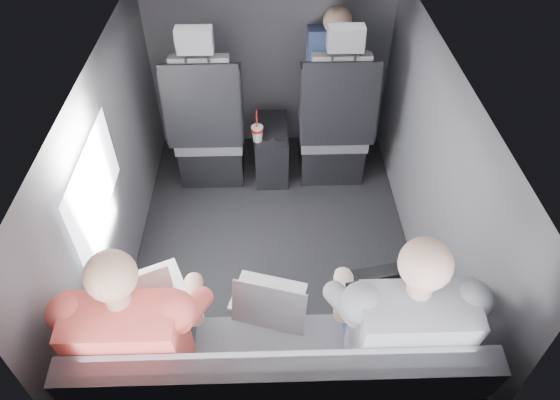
{
  "coord_description": "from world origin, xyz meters",
  "views": [
    {
      "loc": [
        -0.02,
        -2.15,
        2.52
      ],
      "look_at": [
        0.04,
        -0.05,
        0.54
      ],
      "focal_mm": 32.0,
      "sensor_mm": 36.0,
      "label": 1
    }
  ],
  "objects_px": {
    "front_seat_left": "(210,132)",
    "laptop_silver": "(268,300)",
    "laptop_black": "(375,291)",
    "front_seat_right": "(333,130)",
    "laptop_white": "(142,294)",
    "passenger_rear_right": "(395,325)",
    "soda_cup": "(257,133)",
    "center_console": "(272,149)",
    "rear_bench": "(278,387)",
    "passenger_rear_left": "(144,333)",
    "passenger_front_right": "(334,69)"
  },
  "relations": [
    {
      "from": "front_seat_left",
      "to": "laptop_silver",
      "type": "xyz_separation_m",
      "value": [
        0.41,
        -1.65,
        0.23
      ]
    },
    {
      "from": "laptop_black",
      "to": "front_seat_right",
      "type": "bearing_deg",
      "value": 90.27
    },
    {
      "from": "front_seat_left",
      "to": "laptop_white",
      "type": "bearing_deg",
      "value": -95.94
    },
    {
      "from": "front_seat_left",
      "to": "passenger_rear_right",
      "type": "xyz_separation_m",
      "value": [
        0.96,
        -1.81,
        0.25
      ]
    },
    {
      "from": "laptop_white",
      "to": "front_seat_left",
      "type": "bearing_deg",
      "value": 84.06
    },
    {
      "from": "soda_cup",
      "to": "passenger_rear_right",
      "type": "relative_size",
      "value": 0.2
    },
    {
      "from": "laptop_white",
      "to": "front_seat_right",
      "type": "bearing_deg",
      "value": 56.32
    },
    {
      "from": "center_console",
      "to": "rear_bench",
      "type": "bearing_deg",
      "value": -90.0
    },
    {
      "from": "front_seat_right",
      "to": "laptop_white",
      "type": "height_order",
      "value": "front_seat_right"
    },
    {
      "from": "soda_cup",
      "to": "laptop_black",
      "type": "bearing_deg",
      "value": -69.55
    },
    {
      "from": "front_seat_left",
      "to": "passenger_rear_left",
      "type": "distance_m",
      "value": 1.83
    },
    {
      "from": "laptop_white",
      "to": "laptop_silver",
      "type": "distance_m",
      "value": 0.58
    },
    {
      "from": "soda_cup",
      "to": "laptop_black",
      "type": "distance_m",
      "value": 1.6
    },
    {
      "from": "rear_bench",
      "to": "passenger_rear_left",
      "type": "bearing_deg",
      "value": 170.59
    },
    {
      "from": "laptop_white",
      "to": "laptop_black",
      "type": "xyz_separation_m",
      "value": [
        1.07,
        -0.01,
        -0.01
      ]
    },
    {
      "from": "rear_bench",
      "to": "laptop_white",
      "type": "bearing_deg",
      "value": 153.94
    },
    {
      "from": "laptop_black",
      "to": "passenger_front_right",
      "type": "distance_m",
      "value": 1.87
    },
    {
      "from": "center_console",
      "to": "rear_bench",
      "type": "xyz_separation_m",
      "value": [
        -0.0,
        -1.94,
        0.11
      ]
    },
    {
      "from": "center_console",
      "to": "soda_cup",
      "type": "height_order",
      "value": "soda_cup"
    },
    {
      "from": "laptop_black",
      "to": "laptop_silver",
      "type": "bearing_deg",
      "value": -175.38
    },
    {
      "from": "center_console",
      "to": "laptop_white",
      "type": "xyz_separation_m",
      "value": [
        -0.62,
        -1.64,
        0.44
      ]
    },
    {
      "from": "rear_bench",
      "to": "laptop_white",
      "type": "distance_m",
      "value": 0.76
    },
    {
      "from": "center_console",
      "to": "passenger_rear_left",
      "type": "relative_size",
      "value": 0.38
    },
    {
      "from": "laptop_black",
      "to": "passenger_rear_left",
      "type": "height_order",
      "value": "passenger_rear_left"
    },
    {
      "from": "passenger_rear_left",
      "to": "laptop_silver",
      "type": "bearing_deg",
      "value": 16.58
    },
    {
      "from": "soda_cup",
      "to": "passenger_front_right",
      "type": "xyz_separation_m",
      "value": [
        0.56,
        0.37,
        0.28
      ]
    },
    {
      "from": "front_seat_right",
      "to": "rear_bench",
      "type": "distance_m",
      "value": 1.96
    },
    {
      "from": "front_seat_left",
      "to": "rear_bench",
      "type": "xyz_separation_m",
      "value": [
        0.45,
        -1.9,
        -0.09
      ]
    },
    {
      "from": "laptop_white",
      "to": "passenger_rear_right",
      "type": "relative_size",
      "value": 0.35
    },
    {
      "from": "rear_bench",
      "to": "laptop_white",
      "type": "relative_size",
      "value": 3.52
    },
    {
      "from": "front_seat_left",
      "to": "rear_bench",
      "type": "distance_m",
      "value": 1.96
    },
    {
      "from": "rear_bench",
      "to": "passenger_rear_right",
      "type": "xyz_separation_m",
      "value": [
        0.51,
        0.09,
        0.34
      ]
    },
    {
      "from": "front_seat_right",
      "to": "soda_cup",
      "type": "xyz_separation_m",
      "value": [
        -0.55,
        -0.11,
        0.06
      ]
    },
    {
      "from": "front_seat_left",
      "to": "rear_bench",
      "type": "relative_size",
      "value": 0.79
    },
    {
      "from": "passenger_front_right",
      "to": "passenger_rear_right",
      "type": "bearing_deg",
      "value": -88.58
    },
    {
      "from": "laptop_silver",
      "to": "passenger_rear_right",
      "type": "relative_size",
      "value": 0.3
    },
    {
      "from": "front_seat_right",
      "to": "laptop_black",
      "type": "relative_size",
      "value": 3.51
    },
    {
      "from": "front_seat_left",
      "to": "passenger_front_right",
      "type": "distance_m",
      "value": 1.0
    },
    {
      "from": "passenger_rear_right",
      "to": "rear_bench",
      "type": "bearing_deg",
      "value": -169.49
    },
    {
      "from": "laptop_white",
      "to": "soda_cup",
      "type": "bearing_deg",
      "value": 70.86
    },
    {
      "from": "soda_cup",
      "to": "passenger_rear_right",
      "type": "xyz_separation_m",
      "value": [
        0.61,
        -1.69,
        0.19
      ]
    },
    {
      "from": "passenger_rear_right",
      "to": "laptop_black",
      "type": "bearing_deg",
      "value": 104.24
    },
    {
      "from": "front_seat_right",
      "to": "passenger_rear_right",
      "type": "height_order",
      "value": "passenger_rear_right"
    },
    {
      "from": "laptop_silver",
      "to": "front_seat_right",
      "type": "bearing_deg",
      "value": 73.53
    },
    {
      "from": "soda_cup",
      "to": "laptop_white",
      "type": "relative_size",
      "value": 0.57
    },
    {
      "from": "laptop_silver",
      "to": "passenger_front_right",
      "type": "relative_size",
      "value": 0.49
    },
    {
      "from": "soda_cup",
      "to": "passenger_rear_left",
      "type": "distance_m",
      "value": 1.77
    },
    {
      "from": "rear_bench",
      "to": "laptop_black",
      "type": "height_order",
      "value": "rear_bench"
    },
    {
      "from": "laptop_black",
      "to": "passenger_front_right",
      "type": "relative_size",
      "value": 0.47
    },
    {
      "from": "rear_bench",
      "to": "front_seat_right",
      "type": "bearing_deg",
      "value": 76.69
    }
  ]
}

